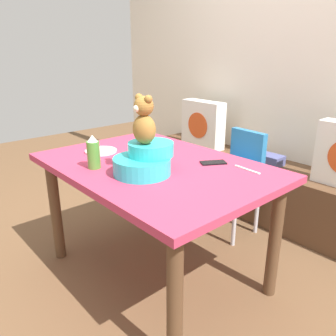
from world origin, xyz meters
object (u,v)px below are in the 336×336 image
dining_table (155,180)px  highchair (235,169)px  pillow_floral_left (203,124)px  dinner_plate_near (101,151)px  infant_seat_teal (145,160)px  cell_phone (213,163)px  ketchup_bottle (93,153)px  book_stack (270,160)px  teddy_bear (144,121)px  coffee_mug (147,133)px

dining_table → highchair: 0.79m
pillow_floral_left → dinner_plate_near: size_ratio=2.20×
infant_seat_teal → cell_phone: 0.42m
dining_table → cell_phone: size_ratio=9.35×
dining_table → ketchup_bottle: bearing=-118.7°
book_stack → teddy_bear: bearing=-86.4°
book_stack → dining_table: bearing=-90.1°
ketchup_bottle → dinner_plate_near: (-0.24, 0.19, -0.08)m
book_stack → coffee_mug: bearing=-117.0°
highchair → book_stack: bearing=87.0°
dining_table → teddy_bear: size_ratio=5.39×
pillow_floral_left → book_stack: (0.74, 0.02, -0.18)m
highchair → infant_seat_teal: infant_seat_teal is taller
book_stack → highchair: size_ratio=0.25×
ketchup_bottle → dining_table: bearing=61.3°
pillow_floral_left → infant_seat_teal: size_ratio=1.33×
book_stack → cell_phone: cell_phone is taller
pillow_floral_left → highchair: pillow_floral_left is taller
highchair → dinner_plate_near: size_ratio=3.95×
pillow_floral_left → highchair: size_ratio=0.56×
dining_table → dinner_plate_near: dinner_plate_near is taller
infant_seat_teal → cell_phone: (0.13, 0.39, -0.07)m
book_stack → dinner_plate_near: (-0.41, -1.33, 0.24)m
ketchup_bottle → cell_phone: 0.67m
coffee_mug → teddy_bear: bearing=-39.0°
dinner_plate_near → cell_phone: 0.72m
teddy_bear → dinner_plate_near: (-0.49, 0.03, -0.27)m
highchair → coffee_mug: size_ratio=6.58×
pillow_floral_left → dining_table: 1.41m
infant_seat_teal → coffee_mug: (-0.55, 0.44, -0.02)m
highchair → infant_seat_teal: (0.11, -0.92, 0.29)m
book_stack → coffee_mug: 1.06m
pillow_floral_left → dining_table: pillow_floral_left is taller
pillow_floral_left → infant_seat_teal: same height
pillow_floral_left → highchair: (0.72, -0.42, -0.16)m
book_stack → dining_table: (-0.00, -1.22, 0.14)m
infant_seat_teal → cell_phone: size_ratio=2.29×
dinner_plate_near → teddy_bear: bearing=-3.3°
teddy_bear → cell_phone: 0.50m
coffee_mug → cell_phone: size_ratio=0.83×
book_stack → dining_table: size_ratio=0.15×
teddy_bear → infant_seat_teal: bearing=90.0°
ketchup_bottle → coffee_mug: size_ratio=1.54×
highchair → dining_table: bearing=-88.6°
book_stack → cell_phone: size_ratio=1.39×
pillow_floral_left → ketchup_bottle: bearing=-68.8°
cell_phone → ketchup_bottle: bearing=86.2°
ketchup_bottle → dinner_plate_near: ketchup_bottle is taller
dining_table → ketchup_bottle: 0.39m
cell_phone → pillow_floral_left: bearing=-13.8°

